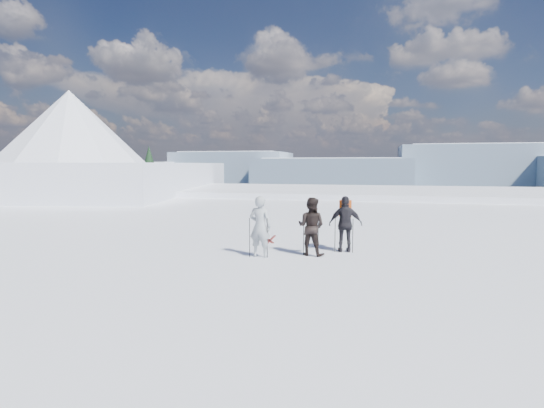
{
  "coord_description": "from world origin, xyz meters",
  "views": [
    {
      "loc": [
        1.67,
        -11.49,
        2.92
      ],
      "look_at": [
        -1.76,
        3.0,
        1.51
      ],
      "focal_mm": 28.0,
      "sensor_mm": 36.0,
      "label": 1
    }
  ],
  "objects_px": {
    "skier_grey": "(260,226)",
    "skis_loose": "(269,239)",
    "skier_dark": "(311,226)",
    "skier_pack": "(346,224)"
  },
  "relations": [
    {
      "from": "skier_dark",
      "to": "skier_grey",
      "type": "bearing_deg",
      "value": 35.22
    },
    {
      "from": "skier_grey",
      "to": "skis_loose",
      "type": "height_order",
      "value": "skier_grey"
    },
    {
      "from": "skier_grey",
      "to": "skier_dark",
      "type": "distance_m",
      "value": 1.65
    },
    {
      "from": "skier_grey",
      "to": "skier_dark",
      "type": "height_order",
      "value": "skier_grey"
    },
    {
      "from": "skis_loose",
      "to": "skier_grey",
      "type": "bearing_deg",
      "value": -81.83
    },
    {
      "from": "skis_loose",
      "to": "skier_pack",
      "type": "bearing_deg",
      "value": -28.94
    },
    {
      "from": "skier_grey",
      "to": "skier_pack",
      "type": "xyz_separation_m",
      "value": [
        2.56,
        1.38,
        -0.04
      ]
    },
    {
      "from": "skier_grey",
      "to": "skis_loose",
      "type": "relative_size",
      "value": 1.13
    },
    {
      "from": "skier_pack",
      "to": "skis_loose",
      "type": "relative_size",
      "value": 1.09
    },
    {
      "from": "skier_grey",
      "to": "skis_loose",
      "type": "bearing_deg",
      "value": -75.04
    }
  ]
}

